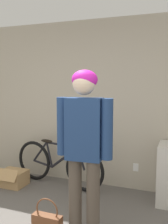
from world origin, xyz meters
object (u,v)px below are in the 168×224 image
(person, at_px, (84,139))
(handbag, at_px, (47,223))
(cardboard_box, at_px, (13,178))
(bicycle, at_px, (58,164))

(person, distance_m, handbag, 1.02)
(person, height_order, cardboard_box, person)
(bicycle, bearing_deg, cardboard_box, -149.06)
(person, xyz_separation_m, handbag, (-0.39, -0.11, -0.94))
(handbag, bearing_deg, bicycle, 112.35)
(person, xyz_separation_m, cardboard_box, (-1.57, 0.87, -0.95))
(cardboard_box, bearing_deg, bicycle, 22.84)
(bicycle, relative_size, handbag, 3.93)
(handbag, relative_size, cardboard_box, 1.01)
(cardboard_box, bearing_deg, person, -29.14)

